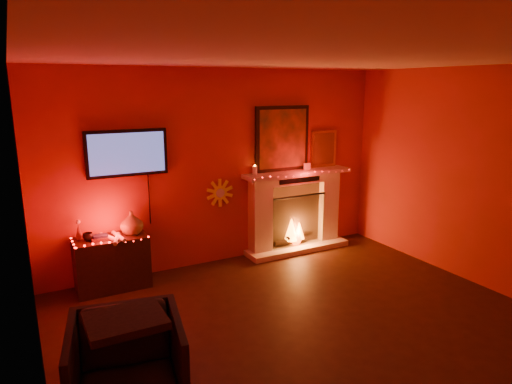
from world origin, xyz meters
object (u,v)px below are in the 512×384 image
at_px(sunburst_clock, 220,193).
at_px(armchair, 128,368).
at_px(tv, 127,153).
at_px(console_table, 113,259).
at_px(fireplace, 295,203).

height_order(sunburst_clock, armchair, sunburst_clock).
height_order(tv, sunburst_clock, tv).
relative_size(console_table, armchair, 1.13).
bearing_deg(fireplace, armchair, -141.26).
distance_m(fireplace, armchair, 3.98).
xyz_separation_m(tv, sunburst_clock, (1.25, 0.03, -0.65)).
bearing_deg(sunburst_clock, tv, -178.76).
bearing_deg(sunburst_clock, fireplace, -4.37).
xyz_separation_m(sunburst_clock, console_table, (-1.54, -0.22, -0.62)).
bearing_deg(console_table, tv, 33.56).
height_order(sunburst_clock, console_table, sunburst_clock).
bearing_deg(tv, console_table, -146.44).
relative_size(tv, sunburst_clock, 3.10).
height_order(tv, console_table, tv).
distance_m(sunburst_clock, console_table, 1.67).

